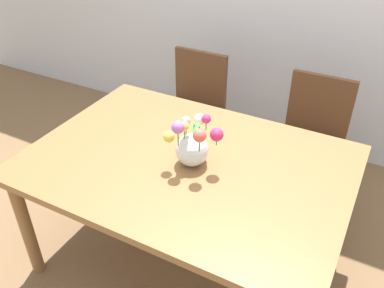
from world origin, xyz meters
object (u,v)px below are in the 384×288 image
at_px(chair_left, 194,103).
at_px(flower_vase, 192,145).
at_px(dining_table, 187,171).
at_px(chair_right, 312,133).

height_order(chair_left, flower_vase, flower_vase).
xyz_separation_m(dining_table, chair_right, (0.45, 0.93, -0.15)).
xyz_separation_m(dining_table, flower_vase, (0.04, -0.02, 0.19)).
bearing_deg(chair_left, dining_table, 115.92).
relative_size(dining_table, chair_left, 1.85).
bearing_deg(chair_left, flower_vase, 117.41).
relative_size(chair_left, flower_vase, 3.21).
relative_size(chair_left, chair_right, 1.00).
height_order(chair_left, chair_right, same).
bearing_deg(dining_table, chair_right, 64.08).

